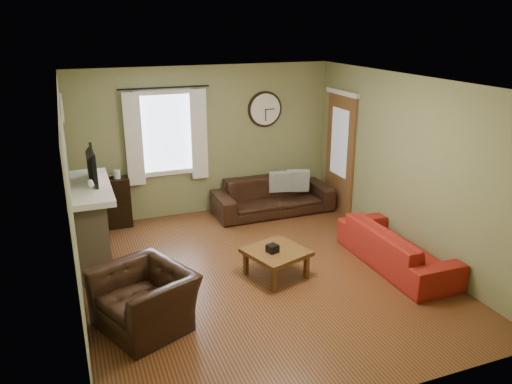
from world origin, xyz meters
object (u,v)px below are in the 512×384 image
object	(u,v)px
sofa_brown	(273,196)
armchair	(145,299)
bookshelf	(109,204)
sofa_red	(396,247)
coffee_table	(276,263)

from	to	relation	value
sofa_brown	armchair	bearing A→B (deg)	-134.65
bookshelf	sofa_red	distance (m)	4.65
sofa_red	armchair	world-z (taller)	armchair
armchair	sofa_brown	bearing A→B (deg)	111.35
sofa_brown	armchair	size ratio (longest dim) A/B	2.05
bookshelf	armchair	size ratio (longest dim) A/B	0.81
bookshelf	sofa_red	world-z (taller)	bookshelf
bookshelf	armchair	world-z (taller)	bookshelf
bookshelf	sofa_red	size ratio (longest dim) A/B	0.42
armchair	coffee_table	bearing A→B (deg)	82.19
sofa_red	coffee_table	world-z (taller)	sofa_red
sofa_red	coffee_table	xyz separation A→B (m)	(-1.71, 0.32, -0.09)
sofa_red	armchair	distance (m)	3.56
sofa_red	sofa_brown	bearing A→B (deg)	17.94
sofa_brown	sofa_red	xyz separation A→B (m)	(0.82, -2.54, -0.02)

